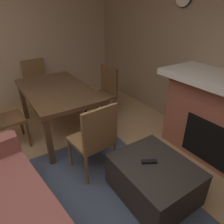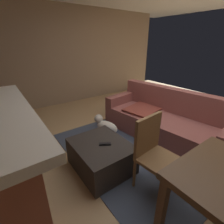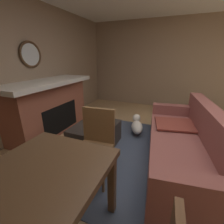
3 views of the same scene
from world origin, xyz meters
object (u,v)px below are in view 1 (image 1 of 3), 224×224
Objects in this scene: ottoman_coffee_table at (153,179)px; dining_chair_east at (37,81)px; tv_remote at (149,162)px; dining_table at (57,93)px; dining_chair_south at (104,90)px; dining_chair_west at (95,137)px.

dining_chair_east is at bearing 7.06° from ottoman_coffee_table.
tv_remote is at bearing 30.64° from ottoman_coffee_table.
tv_remote is 1.79m from dining_table.
dining_table is at bearing -179.62° from dining_chair_east.
tv_remote is at bearing 163.33° from dining_chair_south.
ottoman_coffee_table is at bearing -168.66° from dining_table.
dining_chair_east is at bearing 0.38° from dining_table.
dining_table is (1.75, 0.33, 0.24)m from tv_remote.
tv_remote is 2.95m from dining_chair_east.
dining_chair_south is 1.00× the size of dining_chair_west.
dining_table is (1.80, 0.36, 0.46)m from ottoman_coffee_table.
tv_remote is 1.84m from dining_chair_south.
ottoman_coffee_table is 0.53× the size of dining_table.
dining_table is at bearing 11.34° from ottoman_coffee_table.
dining_chair_east is (1.18, 0.01, -0.14)m from dining_table.
tv_remote is (0.06, 0.03, 0.22)m from ottoman_coffee_table.
dining_table is 1.19m from dining_chair_west.
dining_table is 1.69× the size of dining_chair_south.
dining_chair_west is at bearing 144.52° from dining_chair_south.
dining_table is at bearing 0.40° from dining_chair_west.
ottoman_coffee_table is at bearing -150.48° from dining_chair_west.
dining_chair_west is at bearing 59.87° from tv_remote.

